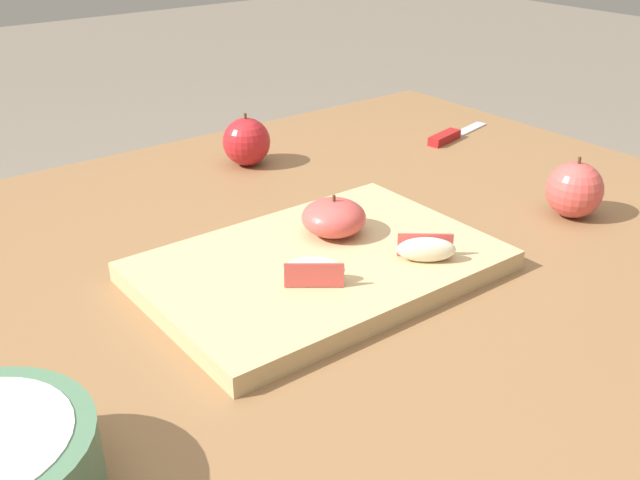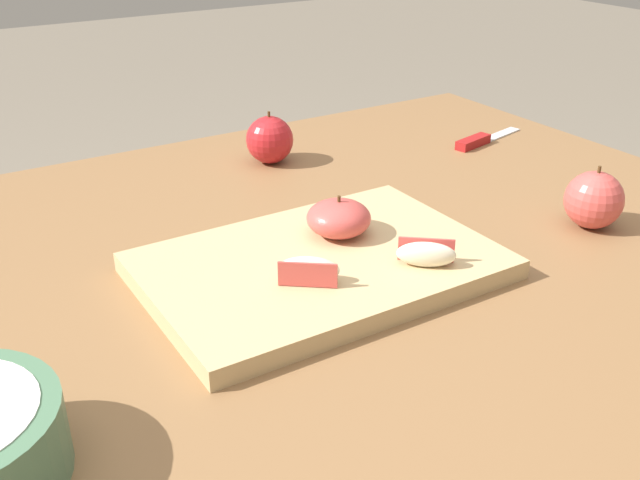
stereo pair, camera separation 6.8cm
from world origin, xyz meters
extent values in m
cube|color=brown|center=(0.00, 0.00, 0.72)|extent=(1.22, 0.88, 0.03)
cube|color=brown|center=(0.55, 0.38, 0.35)|extent=(0.06, 0.06, 0.71)
cube|color=tan|center=(0.00, -0.05, 0.75)|extent=(0.37, 0.25, 0.02)
ellipsoid|color=#D14C47|center=(0.05, -0.02, 0.78)|extent=(0.07, 0.07, 0.04)
cylinder|color=#4C3319|center=(0.05, -0.02, 0.80)|extent=(0.00, 0.00, 0.01)
ellipsoid|color=#F4EACC|center=(-0.04, -0.09, 0.77)|extent=(0.06, 0.05, 0.03)
cube|color=#D14C47|center=(-0.04, -0.10, 0.77)|extent=(0.05, 0.04, 0.03)
ellipsoid|color=#F4EACC|center=(0.08, -0.13, 0.77)|extent=(0.06, 0.05, 0.03)
cube|color=#D14C47|center=(0.09, -0.12, 0.77)|extent=(0.05, 0.04, 0.03)
cube|color=silver|center=(0.51, 0.19, 0.74)|extent=(0.09, 0.04, 0.00)
cube|color=maroon|center=(0.43, 0.17, 0.74)|extent=(0.07, 0.03, 0.01)
sphere|color=#D14C47|center=(0.35, -0.13, 0.77)|extent=(0.07, 0.07, 0.07)
cylinder|color=#4C3319|center=(0.35, -0.13, 0.81)|extent=(0.00, 0.00, 0.01)
sphere|color=#B21E23|center=(0.12, 0.28, 0.77)|extent=(0.07, 0.07, 0.07)
cylinder|color=#4C3319|center=(0.12, 0.28, 0.81)|extent=(0.00, 0.00, 0.01)
camera|label=1|loc=(-0.42, -0.60, 1.12)|focal=41.14mm
camera|label=2|loc=(-0.36, -0.64, 1.12)|focal=41.14mm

